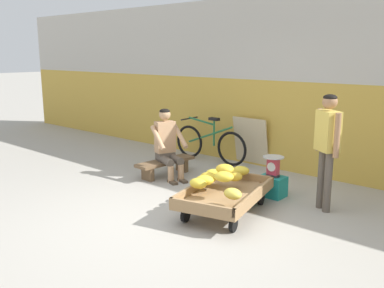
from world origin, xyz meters
The scene contains 12 objects.
ground_plane centered at (0.00, 0.00, 0.00)m, with size 80.00×80.00×0.00m, color #A39E93.
back_wall centered at (0.00, 3.22, 1.51)m, with size 16.00×0.30×3.01m.
banana_cart centered at (0.39, 0.75, 0.24)m, with size 1.15×1.60×0.36m.
banana_pile centered at (0.29, 0.78, 0.46)m, with size 0.96×1.14×0.26m.
low_bench centered at (-1.40, 1.47, 0.20)m, with size 0.38×1.12×0.27m.
vendor_seated centered at (-1.31, 1.44, 0.57)m, with size 0.74×0.61×1.14m.
plastic_crate centered at (0.51, 1.73, 0.15)m, with size 0.36×0.28×0.30m.
weighing_scale centered at (0.51, 1.73, 0.45)m, with size 0.30×0.30×0.29m.
bicycle_near_left centered at (-1.44, 2.71, 0.35)m, with size 1.66×0.48×0.86m.
sign_board centered at (-0.70, 3.00, 0.44)m, with size 0.70×0.19×0.89m.
customer_adult centered at (1.30, 1.70, 0.95)m, with size 0.42×0.35×1.53m.
shopping_bag centered at (0.39, 1.25, 0.12)m, with size 0.18×0.12×0.24m, color green.
Camera 1 is at (3.48, -3.46, 2.04)m, focal length 39.71 mm.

